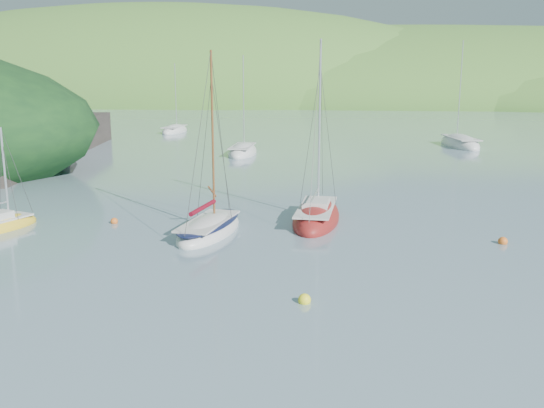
# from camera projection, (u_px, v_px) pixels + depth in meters

# --- Properties ---
(ground) EXTENTS (700.00, 700.00, 0.00)m
(ground) POSITION_uv_depth(u_px,v_px,m) (220.00, 289.00, 24.80)
(ground) COLOR slate
(ground) RESTS_ON ground
(shoreline_hills) EXTENTS (690.00, 135.00, 56.00)m
(shoreline_hills) POSITION_uv_depth(u_px,v_px,m) (317.00, 99.00, 192.67)
(shoreline_hills) COLOR #47742C
(shoreline_hills) RESTS_ON ground
(daysailer_white) EXTENTS (3.33, 7.11, 10.54)m
(daysailer_white) POSITION_uv_depth(u_px,v_px,m) (209.00, 229.00, 33.25)
(daysailer_white) COLOR white
(daysailer_white) RESTS_ON ground
(sloop_red) EXTENTS (2.87, 7.80, 11.45)m
(sloop_red) POSITION_uv_depth(u_px,v_px,m) (316.00, 218.00, 35.88)
(sloop_red) COLOR maroon
(sloop_red) RESTS_ON ground
(sailboat_yellow) EXTENTS (3.27, 5.04, 6.23)m
(sailboat_yellow) POSITION_uv_depth(u_px,v_px,m) (1.00, 226.00, 34.16)
(sailboat_yellow) COLOR yellow
(sailboat_yellow) RESTS_ON ground
(distant_sloop_a) EXTENTS (3.01, 7.98, 11.27)m
(distant_sloop_a) POSITION_uv_depth(u_px,v_px,m) (243.00, 153.00, 64.68)
(distant_sloop_a) COLOR white
(distant_sloop_a) RESTS_ON ground
(distant_sloop_b) EXTENTS (5.08, 9.77, 13.27)m
(distant_sloop_b) POSITION_uv_depth(u_px,v_px,m) (460.00, 145.00, 71.42)
(distant_sloop_b) COLOR white
(distant_sloop_b) RESTS_ON ground
(distant_sloop_c) EXTENTS (2.97, 7.58, 10.66)m
(distant_sloop_c) POSITION_uv_depth(u_px,v_px,m) (175.00, 131.00, 87.69)
(distant_sloop_c) COLOR white
(distant_sloop_c) RESTS_ON ground
(mooring_buoys) EXTENTS (22.04, 11.18, 0.50)m
(mooring_buoys) POSITION_uv_depth(u_px,v_px,m) (326.00, 253.00, 29.20)
(mooring_buoys) COLOR yellow
(mooring_buoys) RESTS_ON ground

